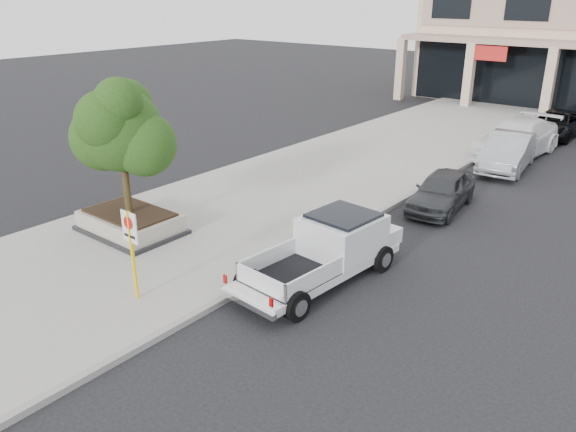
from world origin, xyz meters
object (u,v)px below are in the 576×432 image
object	(u,v)px
pickup_truck	(319,253)
curb_car_d	(556,124)
planter_tree	(127,130)
no_parking_sign	(131,243)
curb_car_c	(517,138)
curb_car_b	(508,152)
planter	(131,222)
curb_car_a	(442,191)

from	to	relation	value
pickup_truck	curb_car_d	world-z (taller)	pickup_truck
planter_tree	no_parking_sign	world-z (taller)	planter_tree
curb_car_c	curb_car_d	world-z (taller)	curb_car_c
curb_car_b	curb_car_c	world-z (taller)	curb_car_c
planter	curb_car_c	xyz separation A→B (m)	(6.27, 17.09, 0.36)
planter_tree	curb_car_b	distance (m)	16.21
planter	curb_car_d	world-z (taller)	curb_car_d
curb_car_b	curb_car_d	distance (m)	7.52
curb_car_b	curb_car_d	size ratio (longest dim) A/B	0.96
pickup_truck	curb_car_b	bearing A→B (deg)	93.23
curb_car_a	curb_car_c	size ratio (longest dim) A/B	0.68
curb_car_c	curb_car_b	bearing A→B (deg)	-74.93
planter	curb_car_d	distance (m)	23.22
curb_car_c	planter_tree	bearing A→B (deg)	-105.16
no_parking_sign	curb_car_c	bearing A→B (deg)	82.09
curb_car_b	curb_car_c	distance (m)	2.40
no_parking_sign	curb_car_d	world-z (taller)	no_parking_sign
curb_car_a	curb_car_b	size ratio (longest dim) A/B	0.83
curb_car_c	curb_car_d	bearing A→B (deg)	90.78
planter_tree	curb_car_c	xyz separation A→B (m)	(6.14, 16.94, -2.57)
curb_car_b	planter_tree	bearing A→B (deg)	-121.18
planter_tree	pickup_truck	bearing A→B (deg)	10.24
planter_tree	curb_car_a	world-z (taller)	planter_tree
pickup_truck	curb_car_b	distance (m)	13.45
curb_car_b	curb_car_c	bearing A→B (deg)	93.37
curb_car_a	curb_car_d	size ratio (longest dim) A/B	0.80
planter	curb_car_b	distance (m)	16.19
planter_tree	no_parking_sign	size ratio (longest dim) A/B	1.74
planter	curb_car_b	world-z (taller)	curb_car_b
curb_car_a	curb_car_b	bearing A→B (deg)	81.92
curb_car_b	curb_car_a	bearing A→B (deg)	-98.32
planter_tree	no_parking_sign	bearing A→B (deg)	-37.20
no_parking_sign	planter_tree	bearing A→B (deg)	142.80
curb_car_d	curb_car_c	bearing A→B (deg)	-90.99
pickup_truck	curb_car_a	bearing A→B (deg)	93.28
planter	curb_car_a	size ratio (longest dim) A/B	0.81
pickup_truck	curb_car_b	xyz separation A→B (m)	(0.31, 13.45, -0.06)
planter_tree	pickup_truck	distance (m)	6.86
curb_car_c	curb_car_d	xyz separation A→B (m)	(0.36, 5.16, -0.15)
pickup_truck	curb_car_b	world-z (taller)	pickup_truck
planter	pickup_truck	xyz separation A→B (m)	(6.39, 1.28, 0.37)
no_parking_sign	curb_car_a	size ratio (longest dim) A/B	0.59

